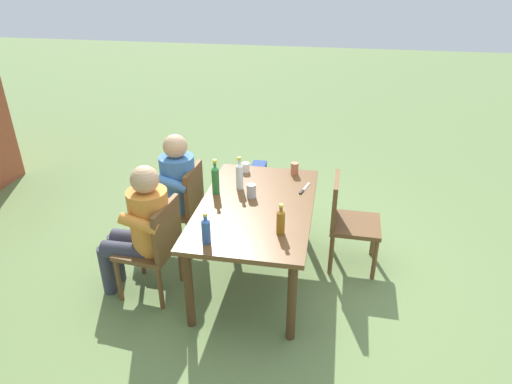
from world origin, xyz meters
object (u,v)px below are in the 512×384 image
object	(u,v)px
chair_far_left	(156,244)
cup_terracotta	(295,169)
person_in_plaid_shirt	(141,225)
bottle_green	(215,179)
bottle_clear	(240,175)
cup_white	(246,167)
dining_table	(256,214)
backpack_by_near_side	(259,184)
cup_steel	(251,191)
chair_near_right	(347,218)
bottle_amber	(281,221)
bottle_blue	(206,230)
table_knife	(304,189)
person_in_white_shirt	(171,187)
chair_far_right	(183,204)

from	to	relation	value
chair_far_left	cup_terracotta	bearing A→B (deg)	-45.40
person_in_plaid_shirt	bottle_green	world-z (taller)	person_in_plaid_shirt
bottle_green	bottle_clear	distance (m)	0.22
chair_far_left	cup_white	world-z (taller)	chair_far_left
dining_table	backpack_by_near_side	bearing A→B (deg)	8.84
dining_table	bottle_green	bearing A→B (deg)	69.55
cup_steel	cup_terracotta	xyz separation A→B (m)	(0.53, -0.32, -0.00)
bottle_clear	backpack_by_near_side	xyz separation A→B (m)	(1.13, 0.02, -0.64)
person_in_plaid_shirt	backpack_by_near_side	bearing A→B (deg)	-20.84
chair_near_right	cup_steel	xyz separation A→B (m)	(-0.22, 0.83, 0.31)
bottle_clear	backpack_by_near_side	size ratio (longest dim) A/B	0.64
chair_far_left	bottle_amber	bearing A→B (deg)	-92.30
cup_terracotta	cup_white	bearing A→B (deg)	92.99
person_in_plaid_shirt	dining_table	bearing A→B (deg)	-68.52
cup_terracotta	bottle_blue	bearing A→B (deg)	158.41
table_knife	backpack_by_near_side	world-z (taller)	table_knife
person_in_plaid_shirt	cup_terracotta	distance (m)	1.51
person_in_white_shirt	bottle_green	distance (m)	0.58
chair_far_right	person_in_plaid_shirt	bearing A→B (deg)	170.97
person_in_plaid_shirt	cup_steel	distance (m)	0.95
cup_terracotta	chair_near_right	bearing A→B (deg)	-120.58
chair_near_right	bottle_clear	world-z (taller)	bottle_clear
dining_table	chair_far_right	distance (m)	0.86
table_knife	backpack_by_near_side	distance (m)	1.30
person_in_plaid_shirt	bottle_blue	distance (m)	0.71
cup_terracotta	backpack_by_near_side	xyz separation A→B (m)	(0.74, 0.47, -0.57)
chair_far_right	bottle_clear	size ratio (longest dim) A/B	2.88
person_in_white_shirt	chair_far_right	bearing A→B (deg)	-91.68
bottle_blue	cup_steel	bearing A→B (deg)	-14.07
bottle_amber	cup_steel	distance (m)	0.62
dining_table	bottle_green	distance (m)	0.47
chair_far_left	backpack_by_near_side	size ratio (longest dim) A/B	1.84
dining_table	chair_far_left	world-z (taller)	chair_far_left
person_in_plaid_shirt	backpack_by_near_side	xyz separation A→B (m)	(1.74, -0.66, -0.43)
dining_table	bottle_green	world-z (taller)	bottle_green
person_in_white_shirt	bottle_blue	world-z (taller)	person_in_white_shirt
chair_far_left	person_in_white_shirt	xyz separation A→B (m)	(0.70, 0.11, 0.17)
chair_far_right	chair_near_right	bearing A→B (deg)	-89.81
cup_white	cup_steel	bearing A→B (deg)	-163.08
cup_terracotta	backpack_by_near_side	size ratio (longest dim) A/B	0.25
bottle_amber	backpack_by_near_side	bearing A→B (deg)	14.84
chair_far_right	cup_terracotta	distance (m)	1.11
chair_far_right	bottle_green	world-z (taller)	bottle_green
chair_near_right	cup_terracotta	xyz separation A→B (m)	(0.31, 0.52, 0.31)
chair_far_left	bottle_amber	size ratio (longest dim) A/B	3.53
bottle_green	cup_steel	bearing A→B (deg)	-92.57
dining_table	cup_terracotta	world-z (taller)	cup_terracotta
bottle_amber	table_knife	xyz separation A→B (m)	(0.74, -0.11, -0.10)
cup_steel	backpack_by_near_side	distance (m)	1.40
bottle_green	cup_white	world-z (taller)	bottle_green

